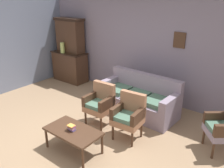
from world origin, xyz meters
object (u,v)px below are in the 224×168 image
Objects in this scene: side_cabinet at (70,66)px; armchair_by_doorway at (129,114)px; coffee_table at (73,132)px; floral_couch at (138,100)px; book_stack_on_table at (72,128)px; armchair_near_couch_end at (100,102)px; vase_on_cabinet at (62,48)px.

armchair_by_doorway is (3.29, -1.52, 0.03)m from side_cabinet.
side_cabinet reaches higher than coffee_table.
armchair_by_doorway is (0.40, -1.00, 0.17)m from floral_couch.
side_cabinet is 7.64× the size of book_stack_on_table.
book_stack_on_table is at bearing -119.46° from armchair_by_doorway.
coffee_table is (0.24, -1.01, -0.12)m from armchair_near_couch_end.
armchair_near_couch_end is 0.90× the size of coffee_table.
floral_couch is (2.89, -0.52, -0.14)m from side_cabinet.
side_cabinet is 1.28× the size of armchair_near_couch_end.
floral_couch is 1.09m from armchair_by_doorway.
book_stack_on_table reaches higher than coffee_table.
armchair_near_couch_end is 1.05m from book_stack_on_table.
side_cabinet reaches higher than floral_couch.
vase_on_cabinet is at bearing 173.35° from floral_couch.
book_stack_on_table is (2.74, -2.48, 0.01)m from side_cabinet.
armchair_near_couch_end reaches higher than coffee_table.
vase_on_cabinet is 0.36× the size of armchair_near_couch_end.
vase_on_cabinet is at bearing 141.18° from coffee_table.
armchair_by_doorway is 1.10m from coffee_table.
coffee_table is 6.62× the size of book_stack_on_table.
coffee_table is at bearing -38.82° from vase_on_cabinet.
floral_couch is 12.53× the size of book_stack_on_table.
floral_couch is at bearing 86.01° from coffee_table.
armchair_near_couch_end is (2.61, -1.28, -0.59)m from vase_on_cabinet.
vase_on_cabinet is at bearing 153.79° from armchair_near_couch_end.
armchair_near_couch_end is at bearing 175.56° from armchair_by_doorway.
floral_couch and armchair_near_couch_end have the same top height.
vase_on_cabinet reaches higher than coffee_table.
floral_couch is 2.10× the size of armchair_near_couch_end.
book_stack_on_table is (2.84, -2.31, -0.62)m from vase_on_cabinet.
vase_on_cabinet is 3.10m from floral_couch.
vase_on_cabinet reaches higher than side_cabinet.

